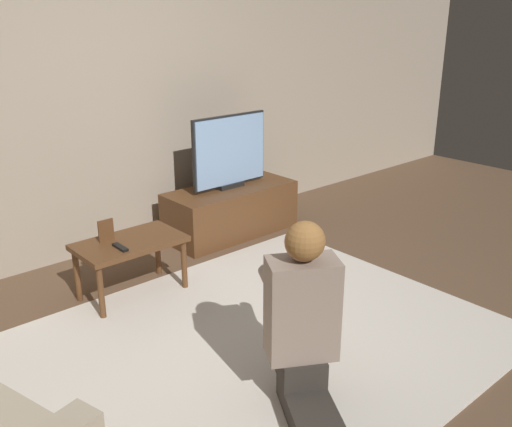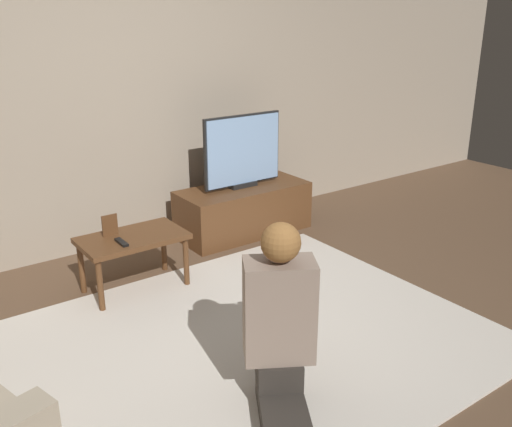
% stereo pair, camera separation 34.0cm
% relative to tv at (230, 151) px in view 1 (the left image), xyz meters
% --- Properties ---
extents(ground_plane, '(10.00, 10.00, 0.00)m').
position_rel_tv_xyz_m(ground_plane, '(-1.10, -1.49, -0.74)').
color(ground_plane, brown).
extents(wall_back, '(10.00, 0.06, 2.60)m').
position_rel_tv_xyz_m(wall_back, '(-1.10, 0.44, 0.56)').
color(wall_back, tan).
rests_on(wall_back, ground_plane).
extents(rug, '(2.96, 2.24, 0.02)m').
position_rel_tv_xyz_m(rug, '(-1.10, -1.49, -0.73)').
color(rug, silver).
rests_on(rug, ground_plane).
extents(tv_stand, '(1.16, 0.50, 0.42)m').
position_rel_tv_xyz_m(tv_stand, '(0.00, -0.00, -0.53)').
color(tv_stand, brown).
rests_on(tv_stand, ground_plane).
extents(tv, '(0.75, 0.08, 0.63)m').
position_rel_tv_xyz_m(tv, '(0.00, 0.00, 0.00)').
color(tv, black).
rests_on(tv, tv_stand).
extents(coffee_table, '(0.72, 0.42, 0.41)m').
position_rel_tv_xyz_m(coffee_table, '(-1.24, -0.45, -0.39)').
color(coffee_table, brown).
rests_on(coffee_table, ground_plane).
extents(person_kneeling, '(0.62, 0.82, 0.96)m').
position_rel_tv_xyz_m(person_kneeling, '(-1.20, -2.03, -0.26)').
color(person_kneeling, '#332D28').
rests_on(person_kneeling, rug).
extents(picture_frame, '(0.11, 0.01, 0.15)m').
position_rel_tv_xyz_m(picture_frame, '(-1.36, -0.35, -0.26)').
color(picture_frame, brown).
rests_on(picture_frame, coffee_table).
extents(remote, '(0.04, 0.15, 0.02)m').
position_rel_tv_xyz_m(remote, '(-1.36, -0.54, -0.33)').
color(remote, black).
rests_on(remote, coffee_table).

